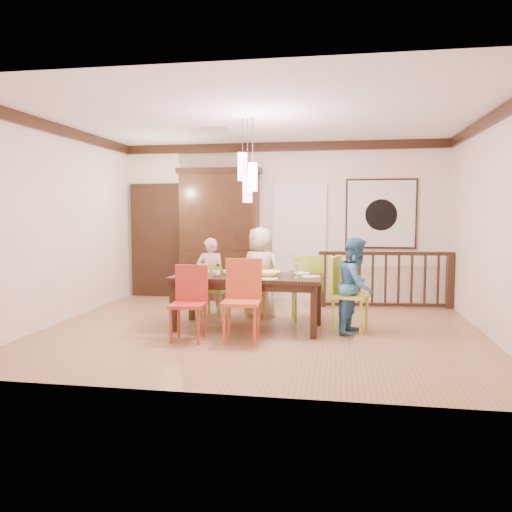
% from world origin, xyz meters
% --- Properties ---
extents(floor, '(6.00, 6.00, 0.00)m').
position_xyz_m(floor, '(0.00, 0.00, 0.00)').
color(floor, '#906845').
rests_on(floor, ground).
extents(ceiling, '(6.00, 6.00, 0.00)m').
position_xyz_m(ceiling, '(0.00, 0.00, 2.90)').
color(ceiling, white).
rests_on(ceiling, wall_back).
extents(wall_back, '(6.00, 0.00, 6.00)m').
position_xyz_m(wall_back, '(0.00, 2.50, 1.45)').
color(wall_back, beige).
rests_on(wall_back, floor).
extents(wall_left, '(0.00, 5.00, 5.00)m').
position_xyz_m(wall_left, '(-3.00, 0.00, 1.45)').
color(wall_left, beige).
rests_on(wall_left, floor).
extents(wall_right, '(0.00, 5.00, 5.00)m').
position_xyz_m(wall_right, '(3.00, 0.00, 1.45)').
color(wall_right, beige).
rests_on(wall_right, floor).
extents(crown_molding, '(6.00, 5.00, 0.16)m').
position_xyz_m(crown_molding, '(0.00, 0.00, 2.82)').
color(crown_molding, black).
rests_on(crown_molding, wall_back).
extents(panel_door, '(1.04, 0.07, 2.24)m').
position_xyz_m(panel_door, '(-2.40, 2.45, 1.05)').
color(panel_door, black).
rests_on(panel_door, wall_back).
extents(white_doorway, '(0.97, 0.05, 2.22)m').
position_xyz_m(white_doorway, '(0.35, 2.46, 1.05)').
color(white_doorway, silver).
rests_on(white_doorway, wall_back).
extents(painting, '(1.25, 0.06, 1.25)m').
position_xyz_m(painting, '(1.80, 2.46, 1.60)').
color(painting, black).
rests_on(painting, wall_back).
extents(pendant_cluster, '(0.27, 0.21, 1.14)m').
position_xyz_m(pendant_cluster, '(-0.18, 0.04, 2.11)').
color(pendant_cluster, '#FF4C6F').
rests_on(pendant_cluster, ceiling).
extents(dining_table, '(2.10, 1.01, 0.75)m').
position_xyz_m(dining_table, '(-0.18, 0.04, 0.66)').
color(dining_table, black).
rests_on(dining_table, floor).
extents(chair_far_left, '(0.43, 0.43, 0.84)m').
position_xyz_m(chair_far_left, '(-0.85, 0.77, 0.48)').
color(chair_far_left, '#7EBB31').
rests_on(chair_far_left, floor).
extents(chair_far_mid, '(0.45, 0.45, 0.83)m').
position_xyz_m(chair_far_mid, '(-0.15, 0.83, 0.48)').
color(chair_far_mid, orange).
rests_on(chair_far_mid, floor).
extents(chair_far_right, '(0.53, 0.53, 1.00)m').
position_xyz_m(chair_far_right, '(0.59, 0.74, 0.57)').
color(chair_far_right, '#7EAB2B').
rests_on(chair_far_right, floor).
extents(chair_near_left, '(0.44, 0.44, 0.95)m').
position_xyz_m(chair_near_left, '(-0.81, -0.74, 0.54)').
color(chair_near_left, '#A92D22').
rests_on(chair_near_left, floor).
extents(chair_near_mid, '(0.49, 0.49, 1.04)m').
position_xyz_m(chair_near_mid, '(-0.13, -0.69, 0.59)').
color(chair_near_mid, '#BA4927').
rests_on(chair_near_mid, floor).
extents(chair_end_right, '(0.57, 0.57, 1.03)m').
position_xyz_m(chair_end_right, '(1.23, 0.09, 0.59)').
color(chair_end_right, '#BDD22A').
rests_on(chair_end_right, floor).
extents(china_hutch, '(1.54, 0.46, 2.43)m').
position_xyz_m(china_hutch, '(-1.12, 2.30, 1.22)').
color(china_hutch, black).
rests_on(china_hutch, floor).
extents(balustrade, '(2.28, 0.29, 0.96)m').
position_xyz_m(balustrade, '(1.86, 1.95, 0.50)').
color(balustrade, black).
rests_on(balustrade, floor).
extents(person_far_left, '(0.50, 0.38, 1.22)m').
position_xyz_m(person_far_left, '(-0.95, 0.94, 0.61)').
color(person_far_left, '#E2ACBD').
rests_on(person_far_left, floor).
extents(person_far_mid, '(0.79, 0.64, 1.40)m').
position_xyz_m(person_far_mid, '(-0.13, 0.86, 0.70)').
color(person_far_mid, '#C2BB92').
rests_on(person_far_mid, floor).
extents(person_end_right, '(0.65, 0.74, 1.29)m').
position_xyz_m(person_end_right, '(1.30, 0.02, 0.65)').
color(person_end_right, teal).
rests_on(person_end_right, floor).
extents(serving_bowl, '(0.42, 0.42, 0.08)m').
position_xyz_m(serving_bowl, '(0.13, -0.10, 0.79)').
color(serving_bowl, gold).
rests_on(serving_bowl, dining_table).
extents(small_bowl, '(0.26, 0.26, 0.07)m').
position_xyz_m(small_bowl, '(-0.42, 0.03, 0.78)').
color(small_bowl, white).
rests_on(small_bowl, dining_table).
extents(cup_left, '(0.13, 0.13, 0.09)m').
position_xyz_m(cup_left, '(-0.58, -0.18, 0.79)').
color(cup_left, silver).
rests_on(cup_left, dining_table).
extents(cup_right, '(0.10, 0.10, 0.08)m').
position_xyz_m(cup_right, '(0.41, 0.23, 0.79)').
color(cup_right, silver).
rests_on(cup_right, dining_table).
extents(plate_far_left, '(0.26, 0.26, 0.01)m').
position_xyz_m(plate_far_left, '(-0.93, 0.31, 0.76)').
color(plate_far_left, white).
rests_on(plate_far_left, dining_table).
extents(plate_far_mid, '(0.26, 0.26, 0.01)m').
position_xyz_m(plate_far_mid, '(-0.17, 0.37, 0.76)').
color(plate_far_mid, white).
rests_on(plate_far_mid, dining_table).
extents(plate_far_right, '(0.26, 0.26, 0.01)m').
position_xyz_m(plate_far_right, '(0.53, 0.35, 0.76)').
color(plate_far_right, white).
rests_on(plate_far_right, dining_table).
extents(plate_near_left, '(0.26, 0.26, 0.01)m').
position_xyz_m(plate_near_left, '(-0.89, -0.30, 0.76)').
color(plate_near_left, white).
rests_on(plate_near_left, dining_table).
extents(plate_near_mid, '(0.26, 0.26, 0.01)m').
position_xyz_m(plate_near_mid, '(0.16, -0.31, 0.76)').
color(plate_near_mid, white).
rests_on(plate_near_mid, dining_table).
extents(plate_end_right, '(0.26, 0.26, 0.01)m').
position_xyz_m(plate_end_right, '(0.69, 0.00, 0.76)').
color(plate_end_right, white).
rests_on(plate_end_right, dining_table).
extents(wine_glass_a, '(0.08, 0.08, 0.19)m').
position_xyz_m(wine_glass_a, '(-0.64, 0.17, 0.84)').
color(wine_glass_a, '#590C19').
rests_on(wine_glass_a, dining_table).
extents(wine_glass_b, '(0.08, 0.08, 0.19)m').
position_xyz_m(wine_glass_b, '(-0.08, 0.20, 0.84)').
color(wine_glass_b, silver).
rests_on(wine_glass_b, dining_table).
extents(wine_glass_c, '(0.08, 0.08, 0.19)m').
position_xyz_m(wine_glass_c, '(-0.36, -0.22, 0.84)').
color(wine_glass_c, '#590C19').
rests_on(wine_glass_c, dining_table).
extents(wine_glass_d, '(0.08, 0.08, 0.19)m').
position_xyz_m(wine_glass_d, '(0.51, -0.11, 0.84)').
color(wine_glass_d, silver).
rests_on(wine_glass_d, dining_table).
extents(napkin, '(0.18, 0.14, 0.01)m').
position_xyz_m(napkin, '(-0.17, -0.26, 0.76)').
color(napkin, '#D83359').
rests_on(napkin, dining_table).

